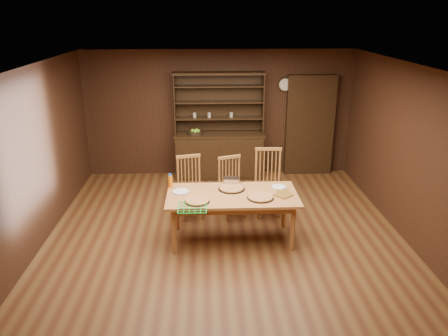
{
  "coord_description": "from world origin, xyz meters",
  "views": [
    {
      "loc": [
        -0.28,
        -5.91,
        3.31
      ],
      "look_at": [
        -0.01,
        0.4,
        1.03
      ],
      "focal_mm": 35.0,
      "sensor_mm": 36.0,
      "label": 1
    }
  ],
  "objects_px": {
    "chair_center": "(231,185)",
    "dining_table": "(232,199)",
    "juice_bottle": "(170,181)",
    "chair_right": "(268,180)",
    "china_hutch": "(219,149)",
    "chair_left": "(190,184)"
  },
  "relations": [
    {
      "from": "dining_table",
      "to": "chair_right",
      "type": "height_order",
      "value": "chair_right"
    },
    {
      "from": "chair_center",
      "to": "chair_right",
      "type": "bearing_deg",
      "value": -14.71
    },
    {
      "from": "china_hutch",
      "to": "chair_left",
      "type": "height_order",
      "value": "china_hutch"
    },
    {
      "from": "chair_right",
      "to": "chair_left",
      "type": "bearing_deg",
      "value": -175.98
    },
    {
      "from": "dining_table",
      "to": "chair_center",
      "type": "height_order",
      "value": "chair_center"
    },
    {
      "from": "juice_bottle",
      "to": "chair_left",
      "type": "bearing_deg",
      "value": 64.02
    },
    {
      "from": "chair_center",
      "to": "juice_bottle",
      "type": "bearing_deg",
      "value": -170.22
    },
    {
      "from": "dining_table",
      "to": "chair_left",
      "type": "bearing_deg",
      "value": 126.2
    },
    {
      "from": "chair_left",
      "to": "juice_bottle",
      "type": "bearing_deg",
      "value": -129.58
    },
    {
      "from": "chair_right",
      "to": "china_hutch",
      "type": "bearing_deg",
      "value": 115.72
    },
    {
      "from": "juice_bottle",
      "to": "china_hutch",
      "type": "bearing_deg",
      "value": 70.88
    },
    {
      "from": "chair_left",
      "to": "juice_bottle",
      "type": "xyz_separation_m",
      "value": [
        -0.28,
        -0.58,
        0.29
      ]
    },
    {
      "from": "dining_table",
      "to": "chair_center",
      "type": "bearing_deg",
      "value": 87.42
    },
    {
      "from": "juice_bottle",
      "to": "chair_center",
      "type": "bearing_deg",
      "value": 29.68
    },
    {
      "from": "chair_left",
      "to": "chair_center",
      "type": "bearing_deg",
      "value": -15.33
    },
    {
      "from": "chair_left",
      "to": "chair_right",
      "type": "height_order",
      "value": "chair_right"
    },
    {
      "from": "chair_center",
      "to": "dining_table",
      "type": "bearing_deg",
      "value": -112.48
    },
    {
      "from": "china_hutch",
      "to": "chair_right",
      "type": "distance_m",
      "value": 1.95
    },
    {
      "from": "chair_left",
      "to": "chair_right",
      "type": "bearing_deg",
      "value": -12.04
    },
    {
      "from": "china_hutch",
      "to": "chair_right",
      "type": "height_order",
      "value": "china_hutch"
    },
    {
      "from": "chair_center",
      "to": "juice_bottle",
      "type": "xyz_separation_m",
      "value": [
        -0.98,
        -0.56,
        0.3
      ]
    },
    {
      "from": "chair_right",
      "to": "juice_bottle",
      "type": "distance_m",
      "value": 1.73
    }
  ]
}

